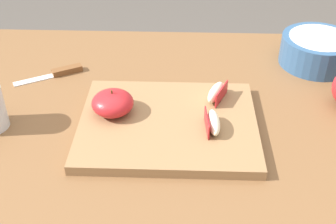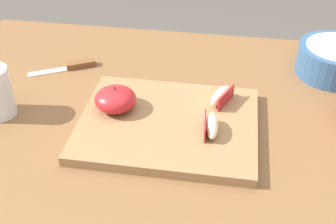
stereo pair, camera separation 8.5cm
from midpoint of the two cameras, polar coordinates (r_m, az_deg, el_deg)
name	(u,v)px [view 1 (the left image)]	position (r m, az deg, el deg)	size (l,w,h in m)	color
dining_table	(169,161)	(0.97, -2.43, -6.43)	(1.11, 0.79, 0.73)	brown
cutting_board	(168,124)	(0.87, -2.80, -1.71)	(0.35, 0.28, 0.02)	olive
apple_half_skin_up	(113,103)	(0.88, -9.91, 1.06)	(0.08, 0.08, 0.05)	#B21E23
apple_wedge_back	(213,122)	(0.83, 2.93, -1.46)	(0.03, 0.07, 0.03)	#F4EACC
apple_wedge_middle	(216,92)	(0.91, 3.63, 2.45)	(0.05, 0.07, 0.03)	#F4EACC
paring_knife	(62,72)	(1.08, -15.80, 4.94)	(0.15, 0.09, 0.01)	silver
ceramic_fruit_bowl	(318,50)	(1.11, 16.70, 7.64)	(0.18, 0.18, 0.07)	#2D517A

